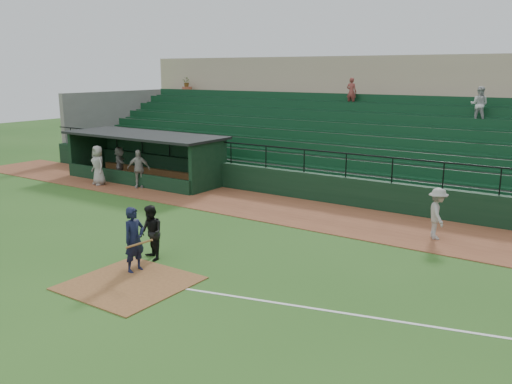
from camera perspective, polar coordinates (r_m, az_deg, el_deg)
The scene contains 12 objects.
ground at distance 15.73m, azimuth -10.44°, elevation -8.32°, with size 90.00×90.00×0.00m, color #2A551B.
warning_track at distance 21.83m, azimuth 4.45°, elevation -2.11°, with size 40.00×4.00×0.03m, color brown.
home_plate_dirt at distance 15.09m, azimuth -13.13°, elevation -9.32°, with size 3.00×3.00×0.03m, color brown.
foul_line at distance 13.05m, azimuth 20.60°, elevation -13.50°, with size 18.00×0.09×0.01m, color white.
stadium_structure at distance 28.95m, azimuth 12.97°, elevation 5.88°, with size 38.00×13.08×6.40m.
dugout at distance 28.68m, azimuth -11.05°, elevation 3.95°, with size 8.90×3.20×2.42m.
batter_at_plate at distance 15.62m, azimuth -12.67°, elevation -4.92°, with size 1.04×0.72×1.88m.
umpire at distance 16.53m, azimuth -10.99°, elevation -4.25°, with size 0.81×0.63×1.67m, color black.
runner at distance 19.11m, azimuth 18.52°, elevation -2.16°, with size 1.12×0.65×1.74m, color #9E9A94.
dugout_player_a at distance 26.65m, azimuth -12.25°, elevation 2.41°, with size 1.08×0.45×1.84m, color #A49F99.
dugout_player_b at distance 27.82m, azimuth -16.26°, elevation 2.72°, with size 0.95×0.62×1.94m, color #9F9A94.
dugout_player_c at distance 29.38m, azimuth -14.13°, elevation 3.05°, with size 1.52×0.48×1.64m, color #A8A39D.
Camera 1 is at (10.47, -10.33, 5.59)m, focal length 38.06 mm.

